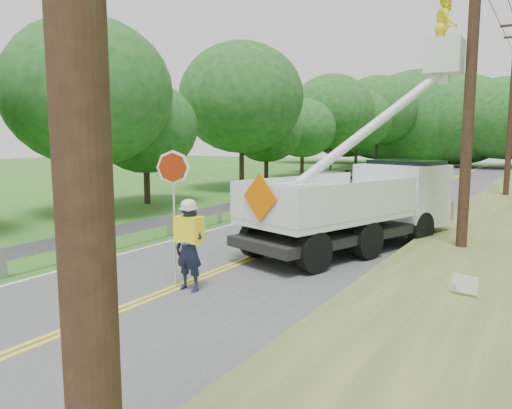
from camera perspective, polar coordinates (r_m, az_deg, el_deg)
The scene contains 12 objects.
ground at distance 9.67m, azimuth -19.22°, elevation -13.01°, with size 140.00×140.00×0.00m, color #30631F.
road at distance 21.18m, azimuth 11.26°, elevation -1.50°, with size 7.20×96.00×0.03m.
guardrail at distance 23.55m, azimuth 2.83°, elevation 0.89°, with size 0.18×48.00×0.77m.
utility_poles at distance 22.88m, azimuth 26.44°, elevation 11.74°, with size 1.60×43.30×10.00m.
treeline_left at distance 40.37m, azimuth 5.31°, elevation 10.71°, with size 9.20×55.26×10.37m.
treeline_horizon at distance 62.21m, azimuth 26.83°, elevation 8.88°, with size 56.14×14.89×12.19m.
flagger at distance 10.83m, azimuth -7.82°, elevation -4.28°, with size 1.15×0.45×3.07m.
bucket_truck at distance 15.68m, azimuth 13.80°, elevation 1.19°, with size 5.10×7.87×7.23m.
suv_silver at distance 25.20m, azimuth 8.99°, elevation 1.97°, with size 2.82×6.11×1.70m, color silver.
suv_darkgrey at distance 30.52m, azimuth 14.98°, elevation 2.69°, with size 2.23×5.49×1.59m, color #373B3E.
stop_sign_permanent at distance 29.75m, azimuth 8.82°, elevation 4.36°, with size 0.53×0.10×2.50m.
yard_sign at distance 10.48m, azimuth 23.12°, elevation -8.67°, with size 0.49×0.12×0.71m.
Camera 1 is at (7.06, -5.69, 3.35)m, focal length 34.43 mm.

